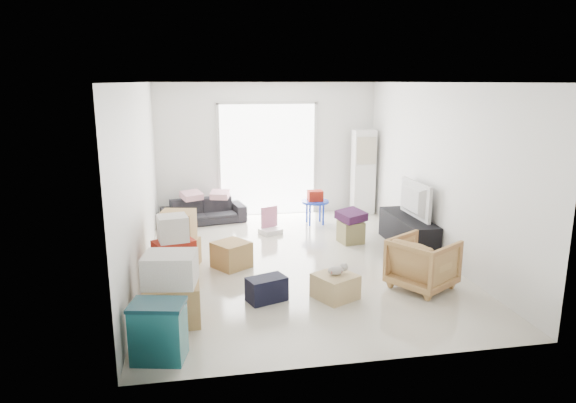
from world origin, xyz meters
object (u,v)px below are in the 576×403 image
Objects in this scene: ottoman at (351,232)px; ac_tower at (363,172)px; wood_crate at (335,286)px; kids_table at (315,200)px; sofa at (203,207)px; storage_bins at (159,331)px; armchair at (423,261)px; tv_console at (408,232)px; television at (409,213)px.

ac_tower is at bearing 66.19° from ottoman.
wood_crate is at bearing -111.96° from ottoman.
wood_crate is at bearing -112.82° from ac_tower.
ottoman is 1.35m from kids_table.
storage_bins is (-0.55, -5.08, -0.01)m from sofa.
ottoman is (-0.35, 2.10, -0.20)m from armchair.
armchair reaches higher than tv_console.
tv_console is at bearing -53.62° from kids_table.
tv_console is at bearing -43.12° from sofa.
tv_console is 4.90m from storage_bins.
kids_table is at bearing 104.48° from ottoman.
television is at bearing 45.98° from wood_crate.
storage_bins reaches higher than tv_console.
wood_crate is (-0.56, -3.48, -0.32)m from kids_table.
ottoman is at bearing 68.04° from wood_crate.
tv_console reaches higher than ottoman.
tv_console is at bearing -49.60° from armchair.
storage_bins is at bearing -132.07° from ottoman.
kids_table reaches higher than television.
ottoman is (3.02, 3.34, -0.12)m from storage_bins.
kids_table is (2.13, -0.46, 0.16)m from sofa.
armchair is 1.26× the size of storage_bins.
ac_tower is 1.69× the size of television.
armchair reaches higher than sofa.
wood_crate is at bearing 28.14° from storage_bins.
wood_crate is (2.13, 1.14, -0.15)m from storage_bins.
sofa is 3.02m from ottoman.
armchair is at bearing -64.66° from sofa.
kids_table reaches higher than wood_crate.
television is 4.91m from storage_bins.
storage_bins is at bearing 125.68° from television.
ac_tower reaches higher than television.
ac_tower reaches higher than wood_crate.
kids_table is (2.69, 4.62, 0.17)m from storage_bins.
television is (0.05, -2.26, -0.30)m from ac_tower.
storage_bins is at bearing 77.96° from armchair.
television is 3.97m from sofa.
storage_bins is at bearing -126.35° from ac_tower.
ac_tower is 2.65× the size of kids_table.
kids_table reaches higher than sofa.
tv_console is at bearing -22.68° from ottoman.
armchair is (-0.54, -1.73, -0.20)m from television.
tv_console is at bearing 37.31° from storage_bins.
ac_tower is 2.18m from ottoman.
tv_console is 0.32m from television.
ottoman is at bearing 157.32° from tv_console.
ottoman is at bearing -22.93° from armchair.
ac_tower reaches higher than sofa.
kids_table is (-0.68, 3.37, 0.09)m from armchair.
wood_crate is at bearing -79.13° from sofa.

